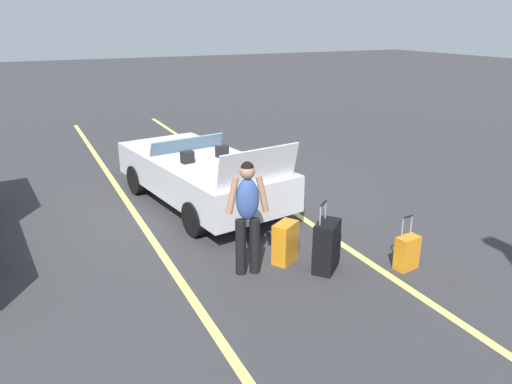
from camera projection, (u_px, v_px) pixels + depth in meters
name	position (u px, v px, depth m)	size (l,w,h in m)	color
ground_plane	(202.00, 203.00, 9.55)	(80.00, 80.00, 0.00)	#333335
lot_line_near	(264.00, 193.00, 10.13)	(18.00, 0.12, 0.01)	#EAE066
lot_line_mid	(135.00, 214.00, 9.01)	(18.00, 0.12, 0.01)	#EAE066
convertible_car	(196.00, 172.00, 9.51)	(4.35, 2.36, 1.54)	silver
suitcase_large_black	(327.00, 246.00, 6.89)	(0.52, 0.55, 1.03)	black
suitcase_medium_bright	(285.00, 243.00, 7.15)	(0.41, 0.47, 0.62)	orange
suitcase_small_carryon	(407.00, 252.00, 6.96)	(0.24, 0.36, 0.81)	orange
traveler_person	(248.00, 212.00, 6.62)	(0.30, 0.60, 1.65)	black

